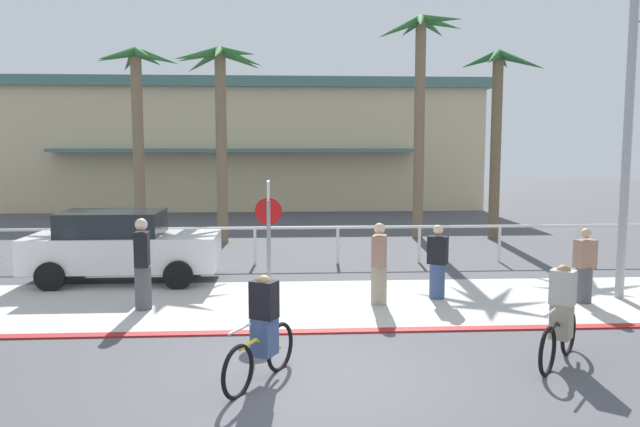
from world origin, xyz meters
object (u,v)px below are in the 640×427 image
Objects in this scene: cyclist_black_1 at (561,317)px; pedestrian_1 at (379,267)px; palm_tree_2 at (220,91)px; pedestrian_3 at (437,265)px; car_white_1 at (122,246)px; cyclist_yellow_0 at (263,331)px; streetlight_curb at (636,93)px; pedestrian_0 at (584,269)px; stop_sign_bike_lane at (269,227)px; pedestrian_2 at (143,268)px; palm_tree_3 at (421,73)px; palm_tree_1 at (137,102)px; palm_tree_4 at (497,100)px.

pedestrian_1 reaches higher than cyclist_black_1.
pedestrian_3 is (5.24, -8.00, -4.25)m from palm_tree_2.
car_white_1 is 2.72× the size of cyclist_yellow_0.
cyclist_black_1 is (-2.98, -3.49, -3.58)m from streetlight_curb.
pedestrian_3 reaches higher than pedestrian_0.
car_white_1 is at bearing -107.14° from palm_tree_2.
cyclist_black_1 is at bearing -34.46° from stop_sign_bike_lane.
palm_tree_2 is 3.97× the size of cyclist_yellow_0.
pedestrian_2 reaches higher than pedestrian_1.
car_white_1 is (-1.81, -5.88, -4.11)m from palm_tree_2.
pedestrian_2 is (-6.87, 3.36, 0.16)m from cyclist_black_1.
palm_tree_3 is 10.07m from pedestrian_3.
pedestrian_3 is (3.51, 0.88, -0.96)m from stop_sign_bike_lane.
cyclist_black_1 is at bearing 6.27° from cyclist_yellow_0.
palm_tree_3 is (-2.39, 9.06, 1.40)m from streetlight_curb.
streetlight_curb is 3.70m from pedestrian_0.
pedestrian_1 is (-5.17, 0.01, -3.50)m from streetlight_curb.
pedestrian_3 is at bearing 17.21° from pedestrian_1.
cyclist_yellow_0 is at bearing -128.79° from pedestrian_3.
pedestrian_2 reaches higher than pedestrian_0.
palm_tree_2 is at bearing 72.86° from car_white_1.
stop_sign_bike_lane is 7.84m from streetlight_curb.
palm_tree_1 is at bearing 143.92° from streetlight_curb.
palm_tree_3 is 12.78m from pedestrian_2.
pedestrian_1 is 1.36m from pedestrian_3.
palm_tree_4 is 3.99× the size of cyclist_yellow_0.
pedestrian_0 is (-1.16, -8.88, -4.04)m from palm_tree_4.
cyclist_black_1 is 4.00m from pedestrian_3.
palm_tree_4 reaches higher than pedestrian_0.
pedestrian_2 is at bearing 122.63° from cyclist_yellow_0.
palm_tree_3 is 2.76m from palm_tree_4.
palm_tree_2 is at bearing 137.31° from streetlight_curb.
streetlight_curb reaches higher than car_white_1.
palm_tree_2 reaches higher than pedestrian_1.
palm_tree_1 is 11.59m from pedestrian_1.
cyclist_black_1 is (4.40, -3.02, -0.98)m from stop_sign_bike_lane.
palm_tree_2 reaches higher than pedestrian_2.
pedestrian_2 is (1.07, -2.65, -0.02)m from car_white_1.
palm_tree_3 is at bearing 72.92° from pedestrian_1.
pedestrian_1 is at bearing 1.62° from pedestrian_2.
palm_tree_3 is at bearing 173.31° from palm_tree_4.
palm_tree_1 is 0.84× the size of palm_tree_3.
cyclist_yellow_0 is at bearing -149.14° from pedestrian_0.
stop_sign_bike_lane is at bearing -40.19° from car_white_1.
palm_tree_3 is at bearing 68.99° from cyclist_yellow_0.
palm_tree_1 is 3.97× the size of cyclist_yellow_0.
palm_tree_4 is (0.20, 8.75, 0.48)m from streetlight_curb.
streetlight_curb is at bearing -6.06° from pedestrian_3.
pedestrian_0 is (2.02, 3.36, 0.02)m from cyclist_black_1.
streetlight_curb is 4.64× the size of cyclist_yellow_0.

